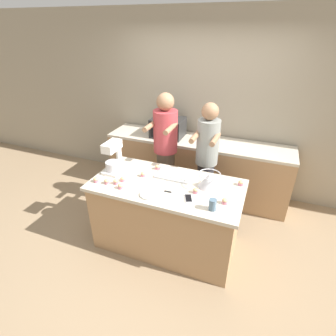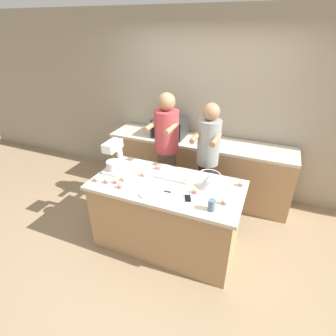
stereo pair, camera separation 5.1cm
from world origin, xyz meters
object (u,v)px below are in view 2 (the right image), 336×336
object	(u,v)px
cupcake_4	(96,179)
cupcake_6	(107,181)
stand_mixer	(114,158)
cupcake_9	(143,174)
cupcake_8	(123,178)
cupcake_7	(158,167)
small_plate	(149,194)
mixing_bowl	(209,180)
baking_tray	(175,174)
knife	(172,193)
cupcake_5	(195,191)
cell_phone	(188,199)
person_right	(207,161)
cupcake_3	(121,186)
drinking_glass	(212,205)
microwave_oven	(170,127)
cupcake_1	(224,202)
cupcake_0	(116,181)
cupcake_2	(241,184)
person_left	(167,152)

from	to	relation	value
cupcake_4	cupcake_6	size ratio (longest dim) A/B	1.00
stand_mixer	cupcake_9	world-z (taller)	stand_mixer
cupcake_6	cupcake_8	world-z (taller)	same
cupcake_7	small_plate	bearing A→B (deg)	-75.16
mixing_bowl	baking_tray	xyz separation A→B (m)	(-0.43, 0.10, -0.07)
stand_mixer	knife	size ratio (longest dim) A/B	1.74
stand_mixer	cupcake_5	size ratio (longest dim) A/B	6.53
stand_mixer	cell_phone	size ratio (longest dim) A/B	2.39
small_plate	person_right	bearing A→B (deg)	69.49
cell_phone	cupcake_3	distance (m)	0.75
person_right	drinking_glass	bearing A→B (deg)	-72.69
baking_tray	small_plate	world-z (taller)	baking_tray
baking_tray	microwave_oven	world-z (taller)	microwave_oven
cupcake_6	cupcake_1	bearing A→B (deg)	4.87
cupcake_8	cupcake_9	bearing A→B (deg)	47.50
small_plate	cupcake_0	distance (m)	0.44
cupcake_3	cupcake_4	xyz separation A→B (m)	(-0.33, 0.02, 0.00)
microwave_oven	cupcake_8	size ratio (longest dim) A/B	8.29
baking_tray	microwave_oven	distance (m)	1.18
mixing_bowl	cupcake_0	xyz separation A→B (m)	(-0.98, -0.32, -0.06)
cupcake_5	cupcake_8	world-z (taller)	same
mixing_bowl	knife	world-z (taller)	mixing_bowl
cupcake_2	cupcake_9	size ratio (longest dim) A/B	1.00
mixing_bowl	cupcake_0	distance (m)	1.03
cupcake_2	cupcake_5	bearing A→B (deg)	-142.06
stand_mixer	cupcake_3	xyz separation A→B (m)	(0.26, -0.31, -0.14)
stand_mixer	cupcake_4	xyz separation A→B (m)	(-0.06, -0.30, -0.14)
cupcake_1	cupcake_3	bearing A→B (deg)	-172.77
cupcake_4	cupcake_6	xyz separation A→B (m)	(0.13, 0.01, 0.00)
cupcake_1	microwave_oven	bearing A→B (deg)	129.72
knife	cupcake_4	xyz separation A→B (m)	(-0.88, -0.11, 0.03)
cupcake_3	cupcake_6	size ratio (longest dim) A/B	1.00
knife	cupcake_5	size ratio (longest dim) A/B	3.76
cell_phone	cupcake_6	xyz separation A→B (m)	(-0.94, -0.05, 0.02)
small_plate	cupcake_9	world-z (taller)	cupcake_9
drinking_glass	small_plate	world-z (taller)	drinking_glass
knife	microwave_oven	bearing A→B (deg)	113.41
microwave_oven	cupcake_9	world-z (taller)	microwave_oven
baking_tray	cell_phone	bearing A→B (deg)	-53.60
cupcake_9	cupcake_4	bearing A→B (deg)	-145.15
person_left	stand_mixer	world-z (taller)	person_left
mixing_bowl	cupcake_2	world-z (taller)	mixing_bowl
microwave_oven	cupcake_8	xyz separation A→B (m)	(-0.00, -1.39, -0.15)
knife	cell_phone	bearing A→B (deg)	-12.79
baking_tray	knife	xyz separation A→B (m)	(0.11, -0.35, -0.02)
person_left	cupcake_4	xyz separation A→B (m)	(-0.46, -0.96, -0.00)
cupcake_4	cupcake_7	bearing A→B (deg)	45.16
small_plate	cupcake_2	distance (m)	1.02
stand_mixer	cupcake_7	distance (m)	0.54
mixing_bowl	cupcake_9	xyz separation A→B (m)	(-0.77, -0.06, -0.06)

